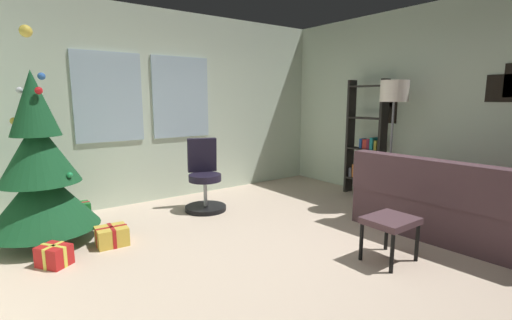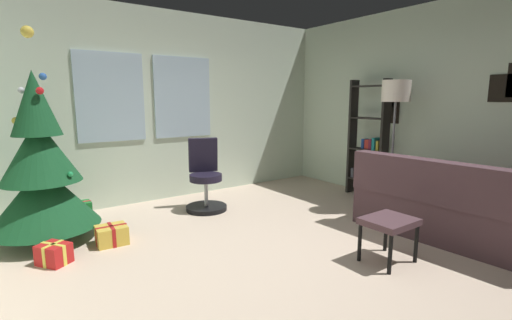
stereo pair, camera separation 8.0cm
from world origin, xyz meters
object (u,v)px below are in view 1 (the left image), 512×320
couch (467,211)px  holiday_tree (40,173)px  gift_box_red (54,256)px  floor_lamp (394,100)px  office_chair (204,182)px  gift_box_gold (112,236)px  footstool (390,224)px  bookshelf (366,146)px  gift_box_green (78,214)px

couch → holiday_tree: holiday_tree is taller
holiday_tree → gift_box_red: bearing=-91.7°
holiday_tree → floor_lamp: size_ratio=1.27×
office_chair → holiday_tree: bearing=-179.6°
holiday_tree → gift_box_gold: (0.54, -0.51, -0.66)m
gift_box_red → office_chair: office_chair is taller
gift_box_red → gift_box_gold: size_ratio=1.05×
footstool → gift_box_red: footstool is taller
holiday_tree → gift_box_red: size_ratio=6.64×
couch → holiday_tree: 4.59m
gift_box_gold → floor_lamp: bearing=-16.2°
footstool → gift_box_red: size_ratio=1.38×
office_chair → gift_box_red: bearing=-160.3°
gift_box_gold → floor_lamp: 3.83m
holiday_tree → office_chair: size_ratio=2.28×
bookshelf → gift_box_gold: bearing=175.0°
gift_box_red → gift_box_green: size_ratio=1.18×
gift_box_gold → office_chair: 1.51m
holiday_tree → couch: bearing=-35.1°
couch → footstool: couch is taller
gift_box_red → office_chair: 2.09m
holiday_tree → floor_lamp: holiday_tree is taller
holiday_tree → gift_box_gold: size_ratio=7.00×
gift_box_gold → office_chair: size_ratio=0.33×
gift_box_gold → bookshelf: 3.85m
footstool → holiday_tree: size_ratio=0.21×
gift_box_red → floor_lamp: 4.30m
office_chair → gift_box_green: bearing=168.0°
footstool → bookshelf: bearing=42.5°
floor_lamp → footstool: bearing=-145.9°
gift_box_gold → office_chair: bearing=20.5°
office_chair → floor_lamp: (2.03, -1.51, 1.12)m
gift_box_red → gift_box_green: bearing=68.5°
gift_box_green → floor_lamp: 4.25m
footstool → couch: bearing=-8.1°
gift_box_red → couch: bearing=-27.4°
gift_box_green → bookshelf: bookshelf is taller
couch → gift_box_green: bearing=138.4°
footstool → gift_box_green: bearing=127.7°
holiday_tree → office_chair: holiday_tree is taller
bookshelf → floor_lamp: bearing=-118.0°
holiday_tree → office_chair: (1.93, 0.01, -0.37)m
gift_box_green → bookshelf: 4.16m
gift_box_gold → gift_box_green: bearing=100.6°
holiday_tree → gift_box_green: bearing=41.8°
bookshelf → footstool: bearing=-137.5°
gift_box_green → footstool: bearing=-52.3°
couch → office_chair: 3.20m
office_chair → couch: bearing=-55.7°
holiday_tree → office_chair: bearing=0.4°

